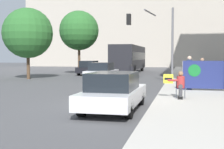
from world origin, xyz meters
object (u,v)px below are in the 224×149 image
(street_tree_midblock, at_px, (79,31))
(car_on_road_midblock, at_px, (89,68))
(parked_car_curbside, at_px, (114,91))
(street_tree_near_curb, at_px, (28,33))
(motorcycle_on_road, at_px, (131,75))
(car_on_road_nearest, at_px, (102,71))
(jogger_on_sidewalk, at_px, (189,72))
(protest_banner, at_px, (204,75))
(pedestrian_behind, at_px, (202,72))
(city_bus_on_road, at_px, (129,57))
(seated_protester, at_px, (180,84))
(traffic_light_pole, at_px, (155,31))

(street_tree_midblock, bearing_deg, car_on_road_midblock, -37.87)
(street_tree_midblock, bearing_deg, parked_car_curbside, -68.30)
(car_on_road_midblock, height_order, street_tree_near_curb, street_tree_near_curb)
(motorcycle_on_road, distance_m, street_tree_near_curb, 9.99)
(car_on_road_nearest, relative_size, motorcycle_on_road, 2.25)
(jogger_on_sidewalk, distance_m, protest_banner, 0.81)
(pedestrian_behind, bearing_deg, car_on_road_midblock, -156.16)
(jogger_on_sidewalk, height_order, street_tree_midblock, street_tree_midblock)
(city_bus_on_road, xyz_separation_m, street_tree_midblock, (-4.76, -5.11, 2.95))
(seated_protester, distance_m, protest_banner, 3.55)
(car_on_road_nearest, bearing_deg, traffic_light_pole, -16.89)
(city_bus_on_road, xyz_separation_m, motorcycle_on_road, (2.62, -14.55, -1.30))
(motorcycle_on_road, bearing_deg, car_on_road_midblock, 125.43)
(jogger_on_sidewalk, xyz_separation_m, protest_banner, (0.73, -0.33, -0.10))
(jogger_on_sidewalk, bearing_deg, protest_banner, 148.98)
(traffic_light_pole, xyz_separation_m, motorcycle_on_road, (-1.74, -0.07, -3.26))
(protest_banner, relative_size, city_bus_on_road, 0.19)
(city_bus_on_road, bearing_deg, protest_banner, -70.27)
(traffic_light_pole, relative_size, motorcycle_on_road, 2.57)
(pedestrian_behind, relative_size, parked_car_curbside, 0.37)
(jogger_on_sidewalk, distance_m, car_on_road_nearest, 10.12)
(parked_car_curbside, bearing_deg, city_bus_on_road, 98.39)
(seated_protester, xyz_separation_m, parked_car_curbside, (-2.30, -2.91, -0.06))
(street_tree_midblock, bearing_deg, street_tree_near_curb, -103.30)
(car_on_road_midblock, bearing_deg, motorcycle_on_road, -54.57)
(jogger_on_sidewalk, bearing_deg, car_on_road_nearest, -54.04)
(protest_banner, distance_m, car_on_road_midblock, 18.15)
(jogger_on_sidewalk, height_order, protest_banner, jogger_on_sidewalk)
(street_tree_near_curb, bearing_deg, car_on_road_midblock, 63.74)
(parked_car_curbside, relative_size, motorcycle_on_road, 2.19)
(motorcycle_on_road, height_order, street_tree_near_curb, street_tree_near_curb)
(car_on_road_midblock, distance_m, motorcycle_on_road, 10.15)
(city_bus_on_road, relative_size, motorcycle_on_road, 5.73)
(seated_protester, distance_m, jogger_on_sidewalk, 3.71)
(pedestrian_behind, bearing_deg, seated_protester, -30.05)
(pedestrian_behind, distance_m, car_on_road_midblock, 16.34)
(parked_car_curbside, bearing_deg, street_tree_near_curb, 127.48)
(city_bus_on_road, bearing_deg, car_on_road_midblock, -117.42)
(traffic_light_pole, bearing_deg, street_tree_midblock, 134.26)
(city_bus_on_road, relative_size, street_tree_near_curb, 1.95)
(parked_car_curbside, distance_m, street_tree_midblock, 24.07)
(car_on_road_midblock, height_order, street_tree_midblock, street_tree_midblock)
(car_on_road_midblock, xyz_separation_m, street_tree_midblock, (-1.50, 1.17, 4.07))
(pedestrian_behind, relative_size, street_tree_near_curb, 0.28)
(car_on_road_midblock, bearing_deg, parked_car_curbside, -70.80)
(traffic_light_pole, height_order, car_on_road_midblock, traffic_light_pole)
(protest_banner, relative_size, parked_car_curbside, 0.50)
(protest_banner, height_order, street_tree_midblock, street_tree_midblock)
(street_tree_near_curb, bearing_deg, parked_car_curbside, -52.52)
(jogger_on_sidewalk, relative_size, parked_car_curbside, 0.40)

